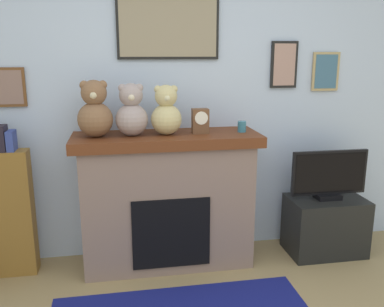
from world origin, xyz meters
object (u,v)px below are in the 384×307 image
object	(u,v)px
fireplace	(167,199)
teddy_bear_cream	(166,112)
candle_jar	(242,127)
mantel_clock	(200,121)
television	(329,176)
tv_stand	(325,225)
teddy_bear_brown	(132,112)
teddy_bear_grey	(95,112)

from	to	relation	value
fireplace	teddy_bear_cream	xyz separation A→B (m)	(-0.00, -0.02, 0.69)
candle_jar	fireplace	bearing A→B (deg)	178.28
candle_jar	teddy_bear_cream	bearing A→B (deg)	-179.95
mantel_clock	teddy_bear_cream	distance (m)	0.27
mantel_clock	teddy_bear_cream	size ratio (longest dim) A/B	0.51
candle_jar	teddy_bear_cream	distance (m)	0.60
television	tv_stand	bearing A→B (deg)	90.00
tv_stand	candle_jar	size ratio (longest dim) A/B	7.39
fireplace	teddy_bear_brown	world-z (taller)	teddy_bear_brown
mantel_clock	teddy_bear_brown	size ratio (longest dim) A/B	0.49
fireplace	teddy_bear_grey	bearing A→B (deg)	-177.99
television	teddy_bear_cream	size ratio (longest dim) A/B	1.73
tv_stand	mantel_clock	distance (m)	1.41
fireplace	teddy_bear_cream	size ratio (longest dim) A/B	3.81
tv_stand	television	xyz separation A→B (m)	(0.00, -0.00, 0.44)
candle_jar	mantel_clock	size ratio (longest dim) A/B	0.45
candle_jar	teddy_bear_brown	size ratio (longest dim) A/B	0.22
teddy_bear_brown	fireplace	bearing A→B (deg)	4.05
tv_stand	candle_jar	world-z (taller)	candle_jar
fireplace	television	xyz separation A→B (m)	(1.33, -0.07, 0.15)
fireplace	teddy_bear_cream	world-z (taller)	teddy_bear_cream
mantel_clock	teddy_bear_grey	world-z (taller)	teddy_bear_grey
fireplace	tv_stand	size ratio (longest dim) A/B	2.26
mantel_clock	teddy_bear_grey	distance (m)	0.78
mantel_clock	teddy_bear_brown	world-z (taller)	teddy_bear_brown
television	teddy_bear_grey	distance (m)	1.94
teddy_bear_grey	teddy_bear_brown	world-z (taller)	teddy_bear_grey
tv_stand	candle_jar	distance (m)	1.14
fireplace	candle_jar	distance (m)	0.82
television	candle_jar	xyz separation A→B (m)	(-0.74, 0.05, 0.42)
teddy_bear_cream	teddy_bear_grey	bearing A→B (deg)	-179.99
teddy_bear_grey	teddy_bear_cream	distance (m)	0.52
fireplace	teddy_bear_cream	distance (m)	0.69
tv_stand	teddy_bear_brown	xyz separation A→B (m)	(-1.59, 0.05, 1.00)
candle_jar	teddy_bear_grey	size ratio (longest dim) A/B	0.20
teddy_bear_grey	teddy_bear_brown	bearing A→B (deg)	0.01
fireplace	candle_jar	xyz separation A→B (m)	(0.59, -0.02, 0.57)
candle_jar	tv_stand	bearing A→B (deg)	-3.63
mantel_clock	candle_jar	bearing A→B (deg)	0.23
television	teddy_bear_grey	bearing A→B (deg)	178.51
fireplace	mantel_clock	distance (m)	0.67
candle_jar	teddy_bear_brown	xyz separation A→B (m)	(-0.85, -0.00, 0.13)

